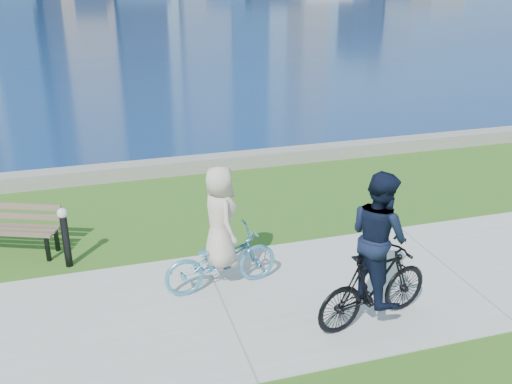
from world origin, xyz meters
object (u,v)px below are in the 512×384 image
bollard_lamp (65,233)px  cyclist_man (376,262)px  park_bench (13,225)px  cyclist_woman (221,244)px

bollard_lamp → cyclist_man: (4.29, -3.02, 0.37)m
park_bench → cyclist_woman: bearing=-12.5°
cyclist_woman → cyclist_man: bearing=-136.2°
bollard_lamp → cyclist_man: bearing=-35.1°
bollard_lamp → cyclist_man: size_ratio=0.47×
park_bench → cyclist_man: bearing=-14.2°
cyclist_man → park_bench: bearing=41.2°
park_bench → cyclist_woman: 4.04m
park_bench → bollard_lamp: 1.25m
park_bench → cyclist_man: 6.50m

